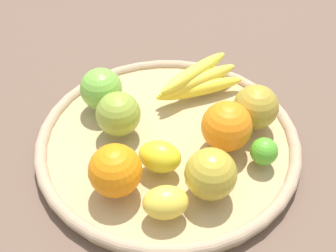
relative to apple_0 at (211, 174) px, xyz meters
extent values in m
plane|color=brown|center=(0.11, -0.08, -0.07)|extent=(2.40, 2.40, 0.00)
cylinder|color=tan|center=(0.11, -0.08, -0.06)|extent=(0.44, 0.44, 0.02)
torus|color=tan|center=(0.11, -0.08, -0.05)|extent=(0.46, 0.46, 0.02)
sphere|color=gold|center=(0.00, 0.00, 0.00)|extent=(0.08, 0.08, 0.08)
sphere|color=orange|center=(0.02, -0.10, 0.00)|extent=(0.11, 0.11, 0.08)
ellipsoid|color=yellow|center=(0.09, 0.00, -0.01)|extent=(0.08, 0.06, 0.05)
ellipsoid|color=yellow|center=(0.11, -0.20, -0.03)|extent=(0.14, 0.15, 0.03)
ellipsoid|color=yellow|center=(0.12, -0.21, -0.01)|extent=(0.11, 0.16, 0.03)
ellipsoid|color=yellow|center=(0.13, -0.21, 0.00)|extent=(0.07, 0.17, 0.03)
sphere|color=#AF922E|center=(-0.01, -0.17, 0.00)|extent=(0.11, 0.11, 0.08)
sphere|color=orange|center=(0.12, 0.06, 0.00)|extent=(0.10, 0.10, 0.08)
sphere|color=#8FA538|center=(0.19, -0.04, 0.00)|extent=(0.10, 0.10, 0.08)
ellipsoid|color=yellow|center=(0.04, 0.07, -0.01)|extent=(0.08, 0.08, 0.05)
sphere|color=#7ABB3F|center=(0.25, -0.09, 0.00)|extent=(0.08, 0.08, 0.08)
sphere|color=#53AB2A|center=(-0.05, -0.10, -0.02)|extent=(0.06, 0.06, 0.04)
camera|label=1|loc=(-0.14, 0.39, 0.49)|focal=46.36mm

